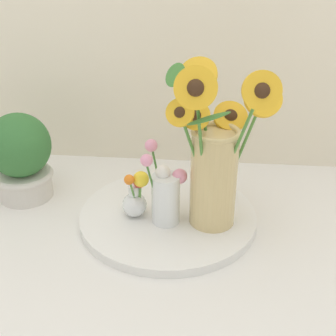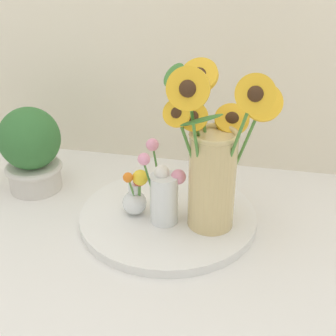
# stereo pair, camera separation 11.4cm
# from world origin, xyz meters

# --- Properties ---
(ground_plane) EXTENTS (6.00, 6.00, 0.00)m
(ground_plane) POSITION_xyz_m (0.00, 0.00, 0.00)
(ground_plane) COLOR silver
(serving_tray) EXTENTS (0.45, 0.45, 0.02)m
(serving_tray) POSITION_xyz_m (0.03, 0.04, 0.01)
(serving_tray) COLOR white
(serving_tray) RESTS_ON ground_plane
(mason_jar_sunflowers) EXTENTS (0.27, 0.22, 0.42)m
(mason_jar_sunflowers) POSITION_xyz_m (0.14, 0.02, 0.19)
(mason_jar_sunflowers) COLOR #D1B77A
(mason_jar_sunflowers) RESTS_ON serving_tray
(vase_small_center) EXTENTS (0.11, 0.11, 0.20)m
(vase_small_center) POSITION_xyz_m (0.03, 0.01, 0.10)
(vase_small_center) COLOR white
(vase_small_center) RESTS_ON serving_tray
(vase_bulb_right) EXTENTS (0.07, 0.07, 0.13)m
(vase_bulb_right) POSITION_xyz_m (-0.05, 0.02, 0.08)
(vase_bulb_right) COLOR white
(vase_bulb_right) RESTS_ON serving_tray
(potted_plant) EXTENTS (0.17, 0.17, 0.24)m
(potted_plant) POSITION_xyz_m (-0.38, 0.13, 0.12)
(potted_plant) COLOR beige
(potted_plant) RESTS_ON ground_plane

